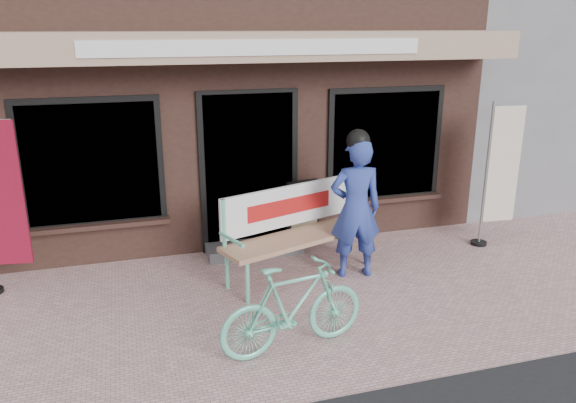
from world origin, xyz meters
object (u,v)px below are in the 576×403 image
object	(u,v)px
nobori_cream	(500,173)
menu_stand	(303,213)
bicycle	(293,307)
bench	(295,224)
person	(356,206)

from	to	relation	value
nobori_cream	menu_stand	distance (m)	2.78
bicycle	nobori_cream	world-z (taller)	nobori_cream
bench	bicycle	xyz separation A→B (m)	(-0.53, -1.67, -0.20)
bench	menu_stand	size ratio (longest dim) A/B	2.21
bench	person	size ratio (longest dim) A/B	1.14
person	bicycle	distance (m)	1.92
person	bicycle	bearing A→B (deg)	-122.36
bicycle	person	bearing A→B (deg)	-49.98
nobori_cream	menu_stand	xyz separation A→B (m)	(-2.63, 0.69, -0.56)
bench	nobori_cream	bearing A→B (deg)	-16.24
bench	menu_stand	world-z (taller)	bench
bench	nobori_cream	size ratio (longest dim) A/B	1.03
bench	menu_stand	xyz separation A→B (m)	(0.37, 0.85, -0.16)
nobori_cream	menu_stand	size ratio (longest dim) A/B	2.14
menu_stand	bench	bearing A→B (deg)	-124.41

